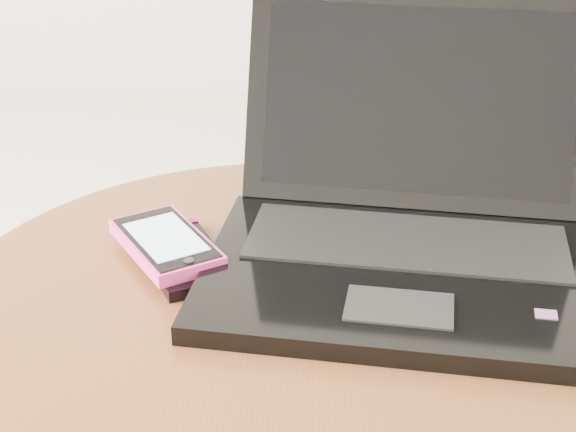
{
  "coord_description": "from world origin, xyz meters",
  "views": [
    {
      "loc": [
        0.08,
        -0.61,
        0.89
      ],
      "look_at": [
        0.06,
        0.07,
        0.55
      ],
      "focal_mm": 55.62,
      "sensor_mm": 36.0,
      "label": 1
    }
  ],
  "objects": [
    {
      "name": "table",
      "position": [
        0.05,
        0.03,
        0.38
      ],
      "size": [
        0.61,
        0.61,
        0.49
      ],
      "color": "#562F11",
      "rests_on": "ground"
    },
    {
      "name": "laptop",
      "position": [
        0.17,
        0.11,
        0.53
      ],
      "size": [
        0.38,
        0.36,
        0.22
      ],
      "color": "black",
      "rests_on": "table"
    },
    {
      "name": "phone_black",
      "position": [
        -0.04,
        0.1,
        0.49
      ],
      "size": [
        0.11,
        0.14,
        0.01
      ],
      "color": "black",
      "rests_on": "table"
    },
    {
      "name": "phone_pink",
      "position": [
        -0.05,
        0.1,
        0.5
      ],
      "size": [
        0.12,
        0.14,
        0.01
      ],
      "color": "#FF3D9C",
      "rests_on": "phone_black"
    }
  ]
}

